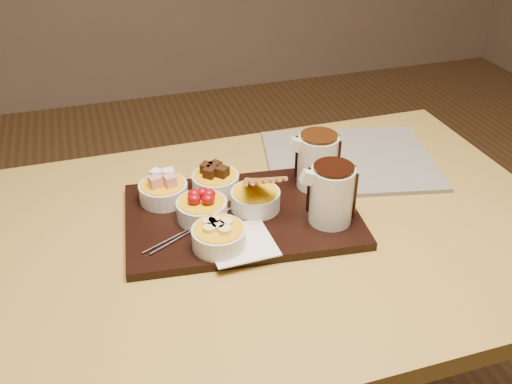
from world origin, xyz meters
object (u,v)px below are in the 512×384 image
object	(u,v)px
dining_table	(267,266)
bowl_strawberries	(202,210)
pitcher_dark_chocolate	(332,195)
pitcher_milk_chocolate	(317,162)
newspaper	(349,160)
serving_board	(242,216)

from	to	relation	value
dining_table	bowl_strawberries	bearing A→B (deg)	159.51
pitcher_dark_chocolate	pitcher_milk_chocolate	size ratio (longest dim) A/B	1.00
pitcher_dark_chocolate	newspaper	xyz separation A→B (m)	(0.15, 0.23, -0.07)
serving_board	bowl_strawberries	world-z (taller)	bowl_strawberries
serving_board	pitcher_dark_chocolate	bearing A→B (deg)	-19.98
dining_table	serving_board	distance (m)	0.12
dining_table	pitcher_dark_chocolate	size ratio (longest dim) A/B	10.37
bowl_strawberries	newspaper	distance (m)	0.42
serving_board	pitcher_milk_chocolate	distance (m)	0.20
bowl_strawberries	newspaper	bearing A→B (deg)	20.59
dining_table	serving_board	world-z (taller)	serving_board
pitcher_dark_chocolate	newspaper	world-z (taller)	pitcher_dark_chocolate
pitcher_milk_chocolate	newspaper	xyz separation A→B (m)	(0.13, 0.10, -0.07)
pitcher_milk_chocolate	dining_table	bearing A→B (deg)	-140.80
dining_table	bowl_strawberries	xyz separation A→B (m)	(-0.12, 0.04, 0.14)
newspaper	serving_board	bearing A→B (deg)	-141.80
newspaper	pitcher_dark_chocolate	bearing A→B (deg)	-111.37
dining_table	pitcher_milk_chocolate	bearing A→B (deg)	32.90
dining_table	newspaper	size ratio (longest dim) A/B	3.09
bowl_strawberries	newspaper	size ratio (longest dim) A/B	0.26
serving_board	dining_table	bearing A→B (deg)	-39.35
bowl_strawberries	pitcher_dark_chocolate	distance (m)	0.25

